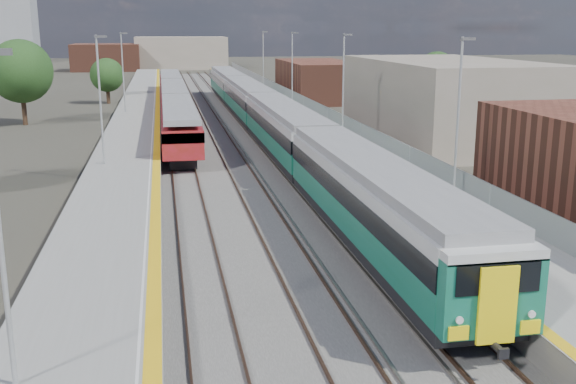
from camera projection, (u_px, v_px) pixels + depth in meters
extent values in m
plane|color=#47443A|center=(243.00, 135.00, 57.43)|extent=(320.00, 320.00, 0.00)
cube|color=#565451|center=(214.00, 131.00, 59.41)|extent=(10.50, 155.00, 0.06)
cube|color=#4C3323|center=(245.00, 126.00, 62.32)|extent=(0.07, 160.00, 0.14)
cube|color=#4C3323|center=(260.00, 125.00, 62.57)|extent=(0.07, 160.00, 0.14)
cube|color=#4C3323|center=(207.00, 126.00, 61.69)|extent=(0.07, 160.00, 0.14)
cube|color=#4C3323|center=(223.00, 126.00, 61.95)|extent=(0.07, 160.00, 0.14)
cube|color=#4C3323|center=(168.00, 128.00, 61.07)|extent=(0.07, 160.00, 0.14)
cube|color=#4C3323|center=(184.00, 127.00, 61.33)|extent=(0.07, 160.00, 0.14)
cube|color=gray|center=(241.00, 126.00, 62.26)|extent=(0.08, 160.00, 0.10)
cube|color=gray|center=(226.00, 126.00, 62.01)|extent=(0.08, 160.00, 0.10)
cube|color=slate|center=(297.00, 124.00, 60.63)|extent=(4.70, 155.00, 1.00)
cube|color=gray|center=(297.00, 118.00, 60.51)|extent=(4.70, 155.00, 0.03)
cube|color=yellow|center=(274.00, 119.00, 60.13)|extent=(0.40, 155.00, 0.01)
cube|color=gray|center=(321.00, 111.00, 60.76)|extent=(0.06, 155.00, 1.20)
cylinder|color=#9EA0A3|center=(458.00, 121.00, 30.73)|extent=(0.12, 0.12, 7.50)
cube|color=#4C4C4F|center=(468.00, 39.00, 29.91)|extent=(0.70, 0.18, 0.14)
cylinder|color=#9EA0A3|center=(343.00, 85.00, 49.83)|extent=(0.12, 0.12, 7.50)
cube|color=#4C4C4F|center=(348.00, 35.00, 49.01)|extent=(0.70, 0.18, 0.14)
cylinder|color=#9EA0A3|center=(292.00, 69.00, 68.93)|extent=(0.12, 0.12, 7.50)
cube|color=#4C4C4F|center=(295.00, 33.00, 68.11)|extent=(0.70, 0.18, 0.14)
cylinder|color=#9EA0A3|center=(263.00, 60.00, 88.03)|extent=(0.12, 0.12, 7.50)
cube|color=#4C4C4F|center=(265.00, 32.00, 87.21)|extent=(0.70, 0.18, 0.14)
cube|color=slate|center=(135.00, 128.00, 58.09)|extent=(4.30, 155.00, 1.00)
cube|color=gray|center=(135.00, 122.00, 57.97)|extent=(4.30, 155.00, 0.03)
cube|color=yellow|center=(157.00, 121.00, 58.30)|extent=(0.45, 155.00, 0.01)
cube|color=silver|center=(153.00, 121.00, 58.24)|extent=(0.08, 155.00, 0.01)
cylinder|color=#9EA0A3|center=(100.00, 101.00, 39.20)|extent=(0.12, 0.12, 7.50)
cube|color=#4C4C4F|center=(101.00, 36.00, 38.38)|extent=(0.70, 0.18, 0.14)
cylinder|color=#9EA0A3|center=(123.00, 73.00, 64.03)|extent=(0.12, 0.12, 7.50)
cube|color=#4C4C4F|center=(124.00, 33.00, 63.21)|extent=(0.70, 0.18, 0.14)
cube|color=gray|center=(445.00, 100.00, 54.74)|extent=(11.00, 22.00, 6.40)
cube|color=brown|center=(318.00, 80.00, 85.92)|extent=(8.00, 18.00, 4.80)
cube|color=gray|center=(181.00, 53.00, 151.75)|extent=(20.00, 14.00, 7.00)
cube|color=brown|center=(107.00, 57.00, 144.29)|extent=(14.00, 12.00, 5.60)
cube|color=black|center=(373.00, 232.00, 27.19)|extent=(2.70, 19.39, 0.46)
cube|color=#136244|center=(373.00, 213.00, 27.00)|extent=(2.80, 19.39, 1.13)
cube|color=black|center=(374.00, 191.00, 26.79)|extent=(2.86, 19.39, 0.78)
cube|color=silver|center=(375.00, 176.00, 26.65)|extent=(2.80, 19.39, 0.48)
cube|color=gray|center=(375.00, 166.00, 26.55)|extent=(2.49, 19.39, 0.40)
cube|color=black|center=(285.00, 148.00, 46.19)|extent=(2.70, 19.39, 0.46)
cube|color=#136244|center=(285.00, 137.00, 46.00)|extent=(2.80, 19.39, 1.13)
cube|color=black|center=(285.00, 124.00, 45.79)|extent=(2.86, 19.39, 0.78)
cube|color=silver|center=(285.00, 115.00, 45.64)|extent=(2.80, 19.39, 0.48)
cube|color=gray|center=(285.00, 108.00, 45.54)|extent=(2.49, 19.39, 0.40)
cube|color=black|center=(248.00, 113.00, 65.18)|extent=(2.70, 19.39, 0.46)
cube|color=#136244|center=(248.00, 105.00, 64.99)|extent=(2.80, 19.39, 1.13)
cube|color=black|center=(248.00, 96.00, 64.78)|extent=(2.86, 19.39, 0.78)
cube|color=silver|center=(248.00, 89.00, 64.64)|extent=(2.80, 19.39, 0.48)
cube|color=gray|center=(248.00, 85.00, 64.54)|extent=(2.49, 19.39, 0.40)
cube|color=black|center=(228.00, 94.00, 84.18)|extent=(2.70, 19.39, 0.46)
cube|color=#136244|center=(228.00, 88.00, 83.99)|extent=(2.80, 19.39, 1.13)
cube|color=black|center=(228.00, 80.00, 83.78)|extent=(2.86, 19.39, 0.78)
cube|color=silver|center=(228.00, 75.00, 83.63)|extent=(2.80, 19.39, 0.48)
cube|color=gray|center=(228.00, 72.00, 83.53)|extent=(2.49, 19.39, 0.40)
cube|color=#136244|center=(491.00, 296.00, 17.40)|extent=(2.78, 0.60, 2.09)
cube|color=black|center=(498.00, 279.00, 16.96)|extent=(2.29, 0.06, 0.80)
cube|color=yellow|center=(497.00, 306.00, 17.07)|extent=(1.04, 0.10, 2.09)
cube|color=black|center=(180.00, 146.00, 49.73)|extent=(1.75, 14.87, 0.61)
cube|color=maroon|center=(179.00, 126.00, 49.39)|extent=(2.58, 17.49, 1.84)
cube|color=black|center=(179.00, 120.00, 49.28)|extent=(2.63, 17.49, 0.64)
cube|color=gray|center=(178.00, 107.00, 49.06)|extent=(2.30, 17.49, 0.37)
cube|color=black|center=(175.00, 115.00, 66.92)|extent=(1.75, 14.87, 0.61)
cube|color=maroon|center=(174.00, 101.00, 66.57)|extent=(2.58, 17.49, 1.84)
cube|color=black|center=(174.00, 96.00, 66.46)|extent=(2.63, 17.49, 0.64)
cube|color=gray|center=(173.00, 87.00, 66.25)|extent=(2.30, 17.49, 0.37)
cube|color=black|center=(171.00, 98.00, 84.10)|extent=(1.75, 14.87, 0.61)
cube|color=maroon|center=(171.00, 86.00, 83.76)|extent=(2.58, 17.49, 1.84)
cube|color=black|center=(171.00, 82.00, 83.65)|extent=(2.63, 17.49, 0.64)
cube|color=gray|center=(170.00, 75.00, 83.43)|extent=(2.30, 17.49, 0.37)
cylinder|color=#382619|center=(24.00, 110.00, 63.14)|extent=(0.44, 0.44, 2.77)
sphere|color=#203B17|center=(21.00, 71.00, 62.29)|extent=(5.85, 5.85, 5.85)
cylinder|color=#382619|center=(108.00, 96.00, 81.16)|extent=(0.44, 0.44, 1.90)
sphere|color=#203B17|center=(107.00, 75.00, 80.57)|extent=(4.01, 4.01, 4.01)
cylinder|color=#382619|center=(435.00, 97.00, 77.66)|extent=(0.44, 0.44, 2.21)
sphere|color=#203B17|center=(437.00, 72.00, 76.98)|extent=(4.66, 4.66, 4.66)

